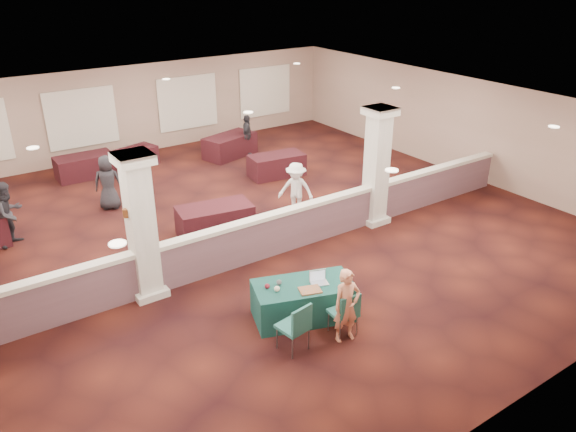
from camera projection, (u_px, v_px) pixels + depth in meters
ground at (252, 229)px, 15.09m from camera, size 16.00×16.00×0.00m
wall_back at (137, 110)px, 20.41m from camera, size 16.00×0.04×3.20m
wall_front at (524, 326)px, 8.43m from camera, size 16.00×0.04×3.20m
wall_right at (458, 125)px, 18.53m from camera, size 0.04×16.00×3.20m
ceiling at (248, 112)px, 13.75m from camera, size 16.00×16.00×0.02m
partition_wall at (283, 230)px, 13.73m from camera, size 15.60×0.28×1.10m
column_left at (141, 226)px, 11.48m from camera, size 0.72×0.72×3.20m
column_right at (377, 165)px, 14.82m from camera, size 0.72×0.72×3.20m
sconce_left at (126, 213)px, 11.19m from camera, size 0.12×0.12×0.18m
sconce_right at (152, 207)px, 11.48m from camera, size 0.12×0.12×0.18m
near_table at (303, 301)px, 11.25m from camera, size 2.18×1.57×0.76m
conf_chair_main at (346, 311)px, 10.61m from camera, size 0.51×0.52×0.95m
conf_chair_side at (297, 324)px, 10.16m from camera, size 0.58×0.58×1.01m
woman at (347, 306)px, 10.44m from camera, size 0.59×0.44×1.49m
far_table_front_center at (215, 220)px, 14.68m from camera, size 2.06×1.26×0.78m
far_table_front_right at (277, 165)px, 18.61m from camera, size 1.90×1.12×0.73m
far_table_back_left at (85, 166)px, 18.52m from camera, size 1.82×0.91×0.74m
far_table_back_center at (133, 158)px, 19.38m from camera, size 1.79×1.25×0.66m
far_table_back_right at (230, 146)px, 20.45m from camera, size 2.13×1.47×0.79m
attendee_a at (9, 214)px, 13.97m from camera, size 0.91×0.83×1.67m
attendee_b at (296, 190)px, 15.54m from camera, size 0.99×1.07×1.57m
attendee_c at (247, 135)px, 20.46m from camera, size 0.86×0.94×1.48m
attendee_d at (108, 182)px, 16.01m from camera, size 0.89×0.73×1.59m
laptop_base at (319, 283)px, 11.12m from camera, size 0.40×0.34×0.02m
laptop_screen at (317, 275)px, 11.17m from camera, size 0.33×0.12×0.23m
screen_glow at (318, 276)px, 11.17m from camera, size 0.30×0.10×0.20m
knitting at (310, 290)px, 10.87m from camera, size 0.49×0.43×0.03m
yarn_cream at (277, 289)px, 10.84m from camera, size 0.11×0.11×0.11m
yarn_red at (267, 286)px, 10.94m from camera, size 0.10×0.10×0.10m
yarn_grey at (279, 282)px, 11.07m from camera, size 0.11×0.11×0.11m
scissors at (341, 287)px, 11.00m from camera, size 0.13×0.07×0.01m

